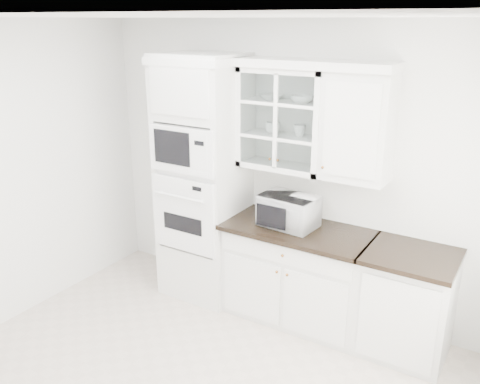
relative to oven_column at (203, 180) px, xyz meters
The scene contains 12 objects.
room_shell 1.37m from the oven_column, 52.79° to the right, with size 4.00×3.50×2.70m.
oven_column is the anchor object (origin of this frame).
base_cabinet_run 1.27m from the oven_column, ahead, with size 1.32×0.67×0.92m.
extra_base_cabinet 2.16m from the oven_column, ahead, with size 0.72×0.67×0.92m.
upper_cabinet_glass 1.03m from the oven_column, 12.10° to the left, with size 0.80×0.33×0.90m.
upper_cabinet_solid 1.60m from the oven_column, ahead, with size 0.55×0.33×0.90m, color silver.
crown_molding 1.33m from the oven_column, 11.90° to the left, with size 2.14×0.38×0.07m, color white.
countertop_microwave 0.94m from the oven_column, ahead, with size 0.49×0.41×0.28m, color white.
bowl_a 1.07m from the oven_column, 14.82° to the left, with size 0.19×0.19×0.05m, color white.
bowl_b 1.28m from the oven_column, ahead, with size 0.19×0.19×0.06m, color white.
cup_a 0.89m from the oven_column, 13.44° to the left, with size 0.13×0.13×0.10m, color white.
cup_b 1.10m from the oven_column, 11.39° to the left, with size 0.11×0.11×0.10m, color white.
Camera 1 is at (2.03, -2.41, 2.69)m, focal length 38.00 mm.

